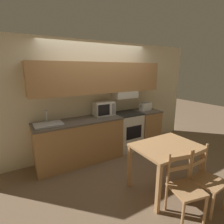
{
  "coord_description": "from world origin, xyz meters",
  "views": [
    {
      "loc": [
        -1.75,
        -3.62,
        1.95
      ],
      "look_at": [
        0.05,
        -0.55,
        1.07
      ],
      "focal_mm": 28.0,
      "sensor_mm": 36.0,
      "label": 1
    }
  ],
  "objects_px": {
    "sink_basin": "(48,124)",
    "dining_table": "(166,152)",
    "chair_right_of_table": "(206,179)",
    "stove_range": "(127,131)",
    "toaster": "(145,107)",
    "chair_left_of_table": "(184,187)",
    "microwave": "(104,108)"
  },
  "relations": [
    {
      "from": "sink_basin",
      "to": "chair_left_of_table",
      "type": "relative_size",
      "value": 0.6
    },
    {
      "from": "dining_table",
      "to": "microwave",
      "type": "bearing_deg",
      "value": 98.34
    },
    {
      "from": "toaster",
      "to": "chair_left_of_table",
      "type": "distance_m",
      "value": 2.42
    },
    {
      "from": "toaster",
      "to": "chair_left_of_table",
      "type": "height_order",
      "value": "toaster"
    },
    {
      "from": "chair_left_of_table",
      "to": "stove_range",
      "type": "bearing_deg",
      "value": 88.22
    },
    {
      "from": "sink_basin",
      "to": "chair_left_of_table",
      "type": "xyz_separation_m",
      "value": [
        1.29,
        -2.08,
        -0.51
      ]
    },
    {
      "from": "microwave",
      "to": "sink_basin",
      "type": "xyz_separation_m",
      "value": [
        -1.25,
        -0.12,
        -0.14
      ]
    },
    {
      "from": "stove_range",
      "to": "chair_right_of_table",
      "type": "height_order",
      "value": "stove_range"
    },
    {
      "from": "stove_range",
      "to": "chair_right_of_table",
      "type": "xyz_separation_m",
      "value": [
        -0.13,
        -2.13,
        -0.04
      ]
    },
    {
      "from": "sink_basin",
      "to": "dining_table",
      "type": "distance_m",
      "value": 2.17
    },
    {
      "from": "stove_range",
      "to": "toaster",
      "type": "distance_m",
      "value": 0.79
    },
    {
      "from": "microwave",
      "to": "dining_table",
      "type": "xyz_separation_m",
      "value": [
        0.24,
        -1.67,
        -0.42
      ]
    },
    {
      "from": "toaster",
      "to": "dining_table",
      "type": "relative_size",
      "value": 0.28
    },
    {
      "from": "chair_right_of_table",
      "to": "stove_range",
      "type": "bearing_deg",
      "value": 83.92
    },
    {
      "from": "microwave",
      "to": "chair_right_of_table",
      "type": "height_order",
      "value": "microwave"
    },
    {
      "from": "dining_table",
      "to": "chair_left_of_table",
      "type": "bearing_deg",
      "value": -110.78
    },
    {
      "from": "microwave",
      "to": "dining_table",
      "type": "relative_size",
      "value": 0.45
    },
    {
      "from": "stove_range",
      "to": "sink_basin",
      "type": "distance_m",
      "value": 1.89
    },
    {
      "from": "sink_basin",
      "to": "chair_left_of_table",
      "type": "distance_m",
      "value": 2.5
    },
    {
      "from": "toaster",
      "to": "stove_range",
      "type": "bearing_deg",
      "value": 178.72
    },
    {
      "from": "toaster",
      "to": "chair_left_of_table",
      "type": "relative_size",
      "value": 0.33
    },
    {
      "from": "sink_basin",
      "to": "chair_right_of_table",
      "type": "relative_size",
      "value": 0.6
    },
    {
      "from": "toaster",
      "to": "dining_table",
      "type": "height_order",
      "value": "toaster"
    },
    {
      "from": "sink_basin",
      "to": "chair_right_of_table",
      "type": "height_order",
      "value": "sink_basin"
    },
    {
      "from": "stove_range",
      "to": "microwave",
      "type": "height_order",
      "value": "microwave"
    },
    {
      "from": "microwave",
      "to": "chair_right_of_table",
      "type": "xyz_separation_m",
      "value": [
        0.46,
        -2.23,
        -0.65
      ]
    },
    {
      "from": "dining_table",
      "to": "chair_right_of_table",
      "type": "xyz_separation_m",
      "value": [
        0.21,
        -0.57,
        -0.23
      ]
    },
    {
      "from": "sink_basin",
      "to": "chair_right_of_table",
      "type": "distance_m",
      "value": 2.77
    },
    {
      "from": "microwave",
      "to": "toaster",
      "type": "relative_size",
      "value": 1.59
    },
    {
      "from": "chair_left_of_table",
      "to": "sink_basin",
      "type": "bearing_deg",
      "value": 134.54
    },
    {
      "from": "sink_basin",
      "to": "dining_table",
      "type": "bearing_deg",
      "value": -46.07
    },
    {
      "from": "stove_range",
      "to": "toaster",
      "type": "height_order",
      "value": "toaster"
    }
  ]
}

